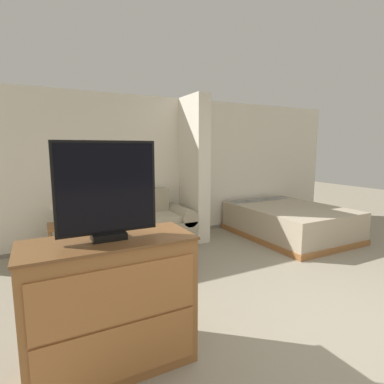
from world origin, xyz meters
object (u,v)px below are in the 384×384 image
at_px(couch, 137,228).
at_px(table_lamp, 63,204).
at_px(coffee_table, 164,243).
at_px(tv, 107,191).
at_px(bed, 288,221).
at_px(tv_dresser, 112,305).

bearing_deg(couch, table_lamp, -177.10).
xyz_separation_m(coffee_table, tv, (-1.08, -1.61, 1.01)).
bearing_deg(coffee_table, bed, 7.59).
bearing_deg(tv_dresser, couch, 69.07).
bearing_deg(coffee_table, tv_dresser, -123.73).
bearing_deg(tv_dresser, coffee_table, 56.27).
distance_m(table_lamp, tv, 2.67).
bearing_deg(coffee_table, table_lamp, 140.09).
distance_m(coffee_table, tv, 2.18).
relative_size(coffee_table, tv, 0.90).
bearing_deg(couch, coffee_table, -87.05).
distance_m(couch, tv_dresser, 2.87).
bearing_deg(table_lamp, tv, -87.35).
height_order(couch, tv_dresser, tv_dresser).
relative_size(coffee_table, tv_dresser, 0.52).
bearing_deg(couch, tv, -110.94).
height_order(couch, table_lamp, table_lamp).
height_order(tv_dresser, bed, tv_dresser).
distance_m(tv_dresser, tv, 0.86).
xyz_separation_m(couch, tv_dresser, (-1.02, -2.67, 0.17)).
height_order(couch, tv, tv).
bearing_deg(table_lamp, bed, -9.29).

